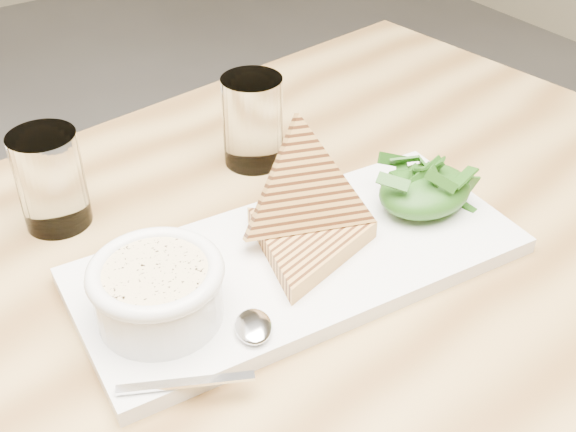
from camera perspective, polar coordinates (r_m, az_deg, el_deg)
table_top at (r=0.69m, az=-1.57°, el=-7.72°), size 1.29×0.94×0.04m
table_leg_br at (r=1.42m, az=9.64°, el=-1.76°), size 0.06×0.06×0.72m
platter at (r=0.71m, az=0.92°, el=-3.51°), size 0.45×0.23×0.02m
soup_bowl at (r=0.63m, az=-10.17°, el=-6.36°), size 0.11×0.11×0.04m
soup at (r=0.62m, az=-10.43°, el=-4.53°), size 0.09×0.09×0.01m
bowl_rim at (r=0.62m, az=-10.45°, el=-4.39°), size 0.12×0.12×0.01m
sandwich_flat at (r=0.70m, az=1.38°, el=-2.32°), size 0.19×0.19×0.02m
sandwich_lean at (r=0.70m, az=1.41°, el=1.91°), size 0.19×0.19×0.17m
salad_base at (r=0.77m, az=10.76°, el=1.96°), size 0.11×0.08×0.04m
arugula_pile at (r=0.76m, az=10.82°, el=2.38°), size 0.11×0.10×0.05m
spoon_bowl at (r=0.62m, az=-2.73°, el=-8.70°), size 0.05×0.05×0.01m
spoon_handle at (r=0.59m, az=-8.07°, el=-12.91°), size 0.10×0.06×0.00m
glass_near at (r=0.78m, az=-18.25°, el=2.72°), size 0.07×0.07×0.11m
glass_far at (r=0.85m, az=-2.80°, el=7.51°), size 0.07×0.07×0.11m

